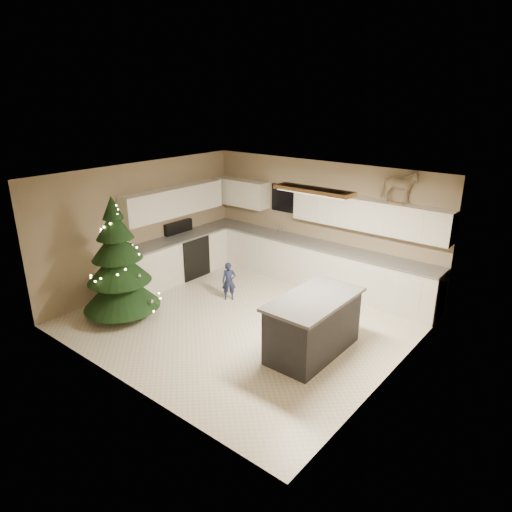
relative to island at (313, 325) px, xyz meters
The scene contains 8 objects.
ground_plane 1.61m from the island, behind, with size 5.50×5.50×0.00m, color beige.
room_shell 1.97m from the island, behind, with size 5.52×5.02×2.61m.
cabinetry 3.02m from the island, 144.20° to the left, with size 5.50×3.20×2.00m.
island is the anchor object (origin of this frame).
bar_stool 0.53m from the island, 153.61° to the left, with size 0.32×0.32×0.60m.
christmas_tree 3.60m from the island, 161.12° to the right, with size 1.42×1.37×2.27m.
toddler 2.43m from the island, 165.20° to the left, with size 0.28×0.18×0.77m, color #1C233E.
rocking_horse 3.05m from the island, 86.17° to the left, with size 0.75×0.52×0.60m.
Camera 1 is at (4.84, -5.59, 3.92)m, focal length 32.00 mm.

